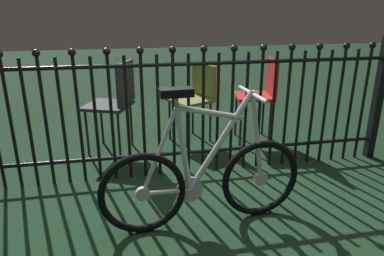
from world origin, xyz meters
TOP-DOWN VIEW (x-y plane):
  - ground_plane at (0.00, 0.00)m, footprint 20.00×20.00m
  - iron_fence at (-0.04, 0.57)m, footprint 3.75×0.07m
  - bicycle at (0.01, -0.22)m, footprint 1.36×0.40m
  - chair_olive at (0.28, 1.36)m, footprint 0.52×0.52m
  - chair_red at (0.95, 1.20)m, footprint 0.44×0.43m
  - chair_charcoal at (-0.55, 1.17)m, footprint 0.54×0.53m

SIDE VIEW (x-z plane):
  - ground_plane at x=0.00m, z-range 0.00..0.00m
  - bicycle at x=0.01m, z-range -0.14..0.80m
  - chair_olive at x=0.28m, z-range 0.10..0.91m
  - chair_red at x=0.95m, z-range 0.11..0.98m
  - chair_charcoal at x=-0.55m, z-range 0.10..1.00m
  - iron_fence at x=-0.04m, z-range 0.01..1.15m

